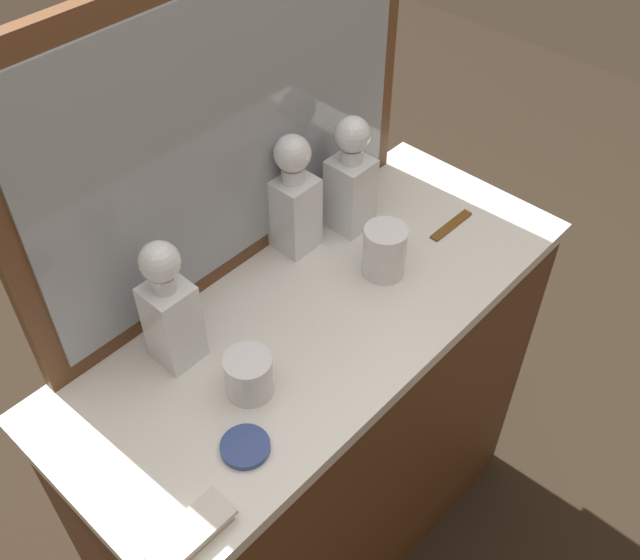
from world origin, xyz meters
name	(u,v)px	position (x,y,z in m)	size (l,w,h in m)	color
ground_plane	(320,535)	(0.00, 0.00, 0.00)	(6.00, 6.00, 0.00)	#2D2319
dresser	(320,444)	(0.00, 0.00, 0.47)	(1.11, 0.46, 0.95)	brown
dresser_mirror	(231,131)	(0.00, 0.21, 1.25)	(0.91, 0.03, 0.62)	brown
crystal_decanter_center	(351,185)	(0.23, 0.13, 1.05)	(0.08, 0.08, 0.27)	white
crystal_decanter_far_left	(171,315)	(-0.26, 0.11, 1.05)	(0.08, 0.08, 0.27)	white
crystal_decanter_left	(294,204)	(0.10, 0.17, 1.05)	(0.08, 0.08, 0.27)	white
crystal_tumbler_far_left	(249,376)	(-0.22, -0.04, 0.98)	(0.08, 0.08, 0.08)	white
crystal_tumbler_left	(384,253)	(0.16, -0.02, 1.00)	(0.09, 0.09, 0.11)	white
silver_brush_front	(190,534)	(-0.47, -0.17, 0.96)	(0.14, 0.06, 0.02)	#B7A88C
porcelain_dish	(245,447)	(-0.31, -0.12, 0.95)	(0.08, 0.08, 0.01)	#33478C
tortoiseshell_comb	(451,225)	(0.37, -0.04, 0.95)	(0.13, 0.02, 0.01)	brown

